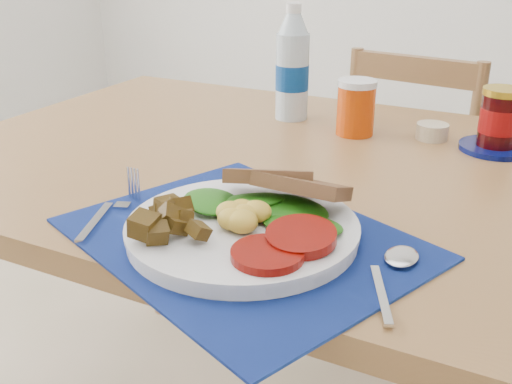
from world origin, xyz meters
TOP-DOWN VIEW (x-y plane):
  - table at (0.00, 0.20)m, footprint 1.40×0.90m
  - chair_far at (0.06, 0.88)m, footprint 0.43×0.41m
  - placemat at (0.03, -0.11)m, footprint 0.55×0.50m
  - breakfast_plate at (0.03, -0.12)m, footprint 0.31×0.31m
  - fork at (-0.17, -0.13)m, footprint 0.05×0.17m
  - spoon at (0.24, -0.11)m, footprint 0.06×0.17m
  - water_bottle at (-0.14, 0.45)m, footprint 0.07×0.07m
  - juice_glass at (0.02, 0.40)m, footprint 0.08×0.08m
  - ramekin at (0.17, 0.43)m, footprint 0.06×0.06m
  - jam_on_saucer at (0.29, 0.42)m, footprint 0.13×0.13m

SIDE VIEW (x-z plane):
  - chair_far at x=0.06m, z-range 0.02..1.05m
  - table at x=0.00m, z-range 0.29..1.04m
  - placemat at x=0.03m, z-range 0.75..0.75m
  - fork at x=-0.17m, z-range 0.75..0.76m
  - spoon at x=0.24m, z-range 0.75..0.76m
  - ramekin at x=0.17m, z-range 0.75..0.78m
  - breakfast_plate at x=0.03m, z-range 0.74..0.81m
  - juice_glass at x=0.02m, z-range 0.75..0.86m
  - jam_on_saucer at x=0.29m, z-range 0.74..0.86m
  - water_bottle at x=-0.14m, z-range 0.74..0.98m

